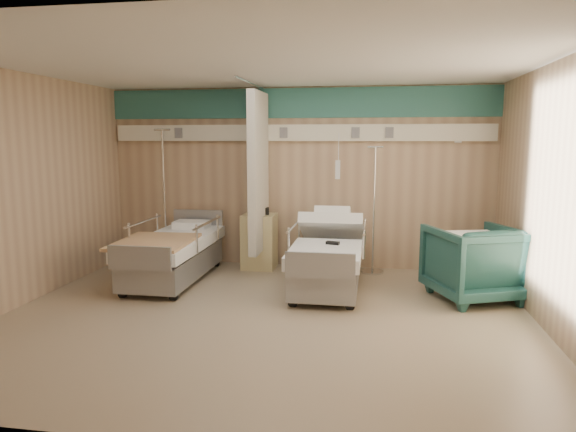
{
  "coord_description": "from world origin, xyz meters",
  "views": [
    {
      "loc": [
        1.18,
        -5.47,
        2.0
      ],
      "look_at": [
        0.17,
        0.6,
        1.08
      ],
      "focal_mm": 32.0,
      "sensor_mm": 36.0,
      "label": 1
    }
  ],
  "objects_px": {
    "bed_right": "(328,265)",
    "bed_left": "(174,259)",
    "iv_stand_right": "(373,247)",
    "bedside_cabinet": "(259,241)",
    "visitor_armchair": "(474,263)",
    "iv_stand_left": "(166,237)"
  },
  "relations": [
    {
      "from": "bed_right",
      "to": "bed_left",
      "type": "bearing_deg",
      "value": 180.0
    },
    {
      "from": "bed_right",
      "to": "iv_stand_right",
      "type": "height_order",
      "value": "iv_stand_right"
    },
    {
      "from": "bedside_cabinet",
      "to": "visitor_armchair",
      "type": "xyz_separation_m",
      "value": [
        3.0,
        -1.11,
        0.05
      ]
    },
    {
      "from": "bedside_cabinet",
      "to": "visitor_armchair",
      "type": "relative_size",
      "value": 0.82
    },
    {
      "from": "bedside_cabinet",
      "to": "visitor_armchair",
      "type": "bearing_deg",
      "value": -20.28
    },
    {
      "from": "visitor_armchair",
      "to": "bed_right",
      "type": "bearing_deg",
      "value": -28.23
    },
    {
      "from": "iv_stand_left",
      "to": "bed_right",
      "type": "bearing_deg",
      "value": -18.03
    },
    {
      "from": "bed_left",
      "to": "iv_stand_left",
      "type": "distance_m",
      "value": 1.0
    },
    {
      "from": "iv_stand_right",
      "to": "iv_stand_left",
      "type": "distance_m",
      "value": 3.28
    },
    {
      "from": "bedside_cabinet",
      "to": "iv_stand_right",
      "type": "bearing_deg",
      "value": 0.02
    },
    {
      "from": "bedside_cabinet",
      "to": "bed_left",
      "type": "bearing_deg",
      "value": -139.4
    },
    {
      "from": "bed_left",
      "to": "visitor_armchair",
      "type": "height_order",
      "value": "visitor_armchair"
    },
    {
      "from": "visitor_armchair",
      "to": "bedside_cabinet",
      "type": "bearing_deg",
      "value": -42.08
    },
    {
      "from": "bed_left",
      "to": "iv_stand_left",
      "type": "height_order",
      "value": "iv_stand_left"
    },
    {
      "from": "bedside_cabinet",
      "to": "visitor_armchair",
      "type": "height_order",
      "value": "visitor_armchair"
    },
    {
      "from": "visitor_armchair",
      "to": "iv_stand_left",
      "type": "height_order",
      "value": "iv_stand_left"
    },
    {
      "from": "bedside_cabinet",
      "to": "iv_stand_left",
      "type": "relative_size",
      "value": 0.39
    },
    {
      "from": "iv_stand_right",
      "to": "iv_stand_left",
      "type": "xyz_separation_m",
      "value": [
        -3.28,
        -0.03,
        0.05
      ]
    },
    {
      "from": "visitor_armchair",
      "to": "iv_stand_left",
      "type": "bearing_deg",
      "value": -35.21
    },
    {
      "from": "iv_stand_left",
      "to": "visitor_armchair",
      "type": "bearing_deg",
      "value": -13.42
    },
    {
      "from": "bedside_cabinet",
      "to": "iv_stand_right",
      "type": "distance_m",
      "value": 1.75
    },
    {
      "from": "bed_right",
      "to": "bed_left",
      "type": "xyz_separation_m",
      "value": [
        -2.2,
        0.0,
        0.0
      ]
    }
  ]
}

